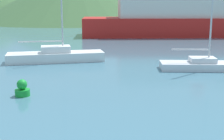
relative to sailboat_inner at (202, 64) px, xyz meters
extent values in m
cube|color=silver|center=(0.00, 0.00, -0.11)|extent=(5.96, 2.57, 0.51)
cube|color=silver|center=(0.00, 0.00, 0.33)|extent=(1.88, 1.49, 0.36)
cylinder|color=#BCBCC1|center=(0.43, 0.06, 3.43)|extent=(0.12, 0.12, 6.57)
cylinder|color=#BCBCC1|center=(-0.86, -0.11, 1.04)|extent=(2.59, 0.44, 0.10)
cube|color=white|center=(-11.14, 1.32, 0.00)|extent=(7.76, 4.68, 0.74)
cube|color=white|center=(-11.14, 1.32, 0.62)|extent=(2.63, 2.15, 0.52)
cylinder|color=#BCBCC1|center=(-10.62, 1.53, 3.63)|extent=(0.12, 0.12, 6.52)
cylinder|color=#BCBCC1|center=(-12.19, 0.90, 1.27)|extent=(3.19, 1.35, 0.10)
cube|color=red|center=(2.55, 25.41, 0.94)|extent=(35.21, 14.42, 2.61)
cube|color=silver|center=(2.55, 25.41, 4.36)|extent=(24.88, 11.21, 4.24)
cylinder|color=green|center=(-9.54, -8.10, -0.20)|extent=(0.73, 0.73, 0.33)
sphere|color=green|center=(-9.54, -8.10, 0.22)|extent=(0.51, 0.51, 0.51)
cone|color=#38563D|center=(9.33, 74.55, 3.57)|extent=(53.91, 53.91, 7.87)
camera|label=1|loc=(-2.65, -22.08, 4.09)|focal=50.00mm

